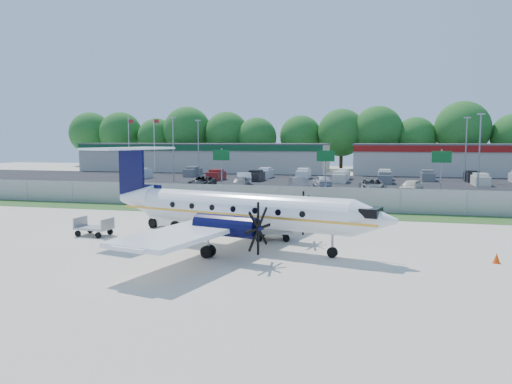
% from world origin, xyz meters
% --- Properties ---
extents(ground, '(170.00, 170.00, 0.00)m').
position_xyz_m(ground, '(0.00, 0.00, 0.00)').
color(ground, beige).
rests_on(ground, ground).
extents(grass_verge, '(170.00, 4.00, 0.02)m').
position_xyz_m(grass_verge, '(0.00, 12.00, 0.01)').
color(grass_verge, '#2D561E').
rests_on(grass_verge, ground).
extents(access_road, '(170.00, 8.00, 0.02)m').
position_xyz_m(access_road, '(0.00, 19.00, 0.01)').
color(access_road, black).
rests_on(access_road, ground).
extents(parking_lot, '(170.00, 32.00, 0.02)m').
position_xyz_m(parking_lot, '(0.00, 40.00, 0.01)').
color(parking_lot, black).
rests_on(parking_lot, ground).
extents(perimeter_fence, '(120.00, 0.06, 1.99)m').
position_xyz_m(perimeter_fence, '(0.00, 14.00, 1.00)').
color(perimeter_fence, gray).
rests_on(perimeter_fence, ground).
extents(building_west, '(46.40, 12.40, 5.24)m').
position_xyz_m(building_west, '(-24.00, 61.98, 2.63)').
color(building_west, '#BDB6AA').
rests_on(building_west, ground).
extents(building_east, '(44.40, 12.40, 5.24)m').
position_xyz_m(building_east, '(26.00, 61.98, 2.63)').
color(building_east, '#BDB6AA').
rests_on(building_east, ground).
extents(sign_left, '(1.80, 0.26, 5.00)m').
position_xyz_m(sign_left, '(-8.00, 22.91, 3.61)').
color(sign_left, gray).
rests_on(sign_left, ground).
extents(sign_mid, '(1.80, 0.26, 5.00)m').
position_xyz_m(sign_mid, '(3.00, 22.91, 3.61)').
color(sign_mid, gray).
rests_on(sign_mid, ground).
extents(sign_right, '(1.80, 0.26, 5.00)m').
position_xyz_m(sign_right, '(14.00, 22.91, 3.61)').
color(sign_right, gray).
rests_on(sign_right, ground).
extents(flagpole_west, '(1.06, 0.12, 10.00)m').
position_xyz_m(flagpole_west, '(-35.92, 55.00, 5.64)').
color(flagpole_west, white).
rests_on(flagpole_west, ground).
extents(flagpole_east, '(1.06, 0.12, 10.00)m').
position_xyz_m(flagpole_east, '(-30.92, 55.00, 5.64)').
color(flagpole_east, white).
rests_on(flagpole_east, ground).
extents(light_pole_nw, '(0.90, 0.35, 9.09)m').
position_xyz_m(light_pole_nw, '(-20.00, 38.00, 5.23)').
color(light_pole_nw, gray).
rests_on(light_pole_nw, ground).
extents(light_pole_ne, '(0.90, 0.35, 9.09)m').
position_xyz_m(light_pole_ne, '(20.00, 38.00, 5.23)').
color(light_pole_ne, gray).
rests_on(light_pole_ne, ground).
extents(light_pole_sw, '(0.90, 0.35, 9.09)m').
position_xyz_m(light_pole_sw, '(-20.00, 48.00, 5.23)').
color(light_pole_sw, gray).
rests_on(light_pole_sw, ground).
extents(light_pole_se, '(0.90, 0.35, 9.09)m').
position_xyz_m(light_pole_se, '(20.00, 48.00, 5.23)').
color(light_pole_se, gray).
rests_on(light_pole_se, ground).
extents(tree_line, '(112.00, 6.00, 14.00)m').
position_xyz_m(tree_line, '(0.00, 74.00, 0.00)').
color(tree_line, '#1C5D1B').
rests_on(tree_line, ground).
extents(aircraft, '(17.87, 17.49, 5.45)m').
position_xyz_m(aircraft, '(0.78, -1.35, 2.11)').
color(aircraft, white).
rests_on(aircraft, ground).
extents(pushback_tug, '(3.27, 2.85, 1.54)m').
position_xyz_m(pushback_tug, '(-5.02, 3.46, 0.74)').
color(pushback_tug, white).
rests_on(pushback_tug, ground).
extents(baggage_cart_near, '(2.25, 1.49, 1.12)m').
position_xyz_m(baggage_cart_near, '(-8.76, -0.35, 0.52)').
color(baggage_cart_near, gray).
rests_on(baggage_cart_near, ground).
extents(baggage_cart_far, '(2.54, 1.84, 1.20)m').
position_xyz_m(baggage_cart_far, '(2.23, 1.07, 0.56)').
color(baggage_cart_far, gray).
rests_on(baggage_cart_far, ground).
extents(cone_nose, '(0.35, 0.35, 0.50)m').
position_xyz_m(cone_nose, '(13.90, -1.82, 0.23)').
color(cone_nose, '#F63F07').
rests_on(cone_nose, ground).
extents(cone_starboard_wing, '(0.35, 0.35, 0.49)m').
position_xyz_m(cone_starboard_wing, '(-3.76, 9.28, 0.23)').
color(cone_starboard_wing, '#F63F07').
rests_on(cone_starboard_wing, ground).
extents(road_car_west, '(4.37, 2.98, 1.38)m').
position_xyz_m(road_car_west, '(-23.45, 17.13, 0.00)').
color(road_car_west, '#595B5E').
rests_on(road_car_west, ground).
extents(road_car_mid, '(5.63, 3.97, 1.43)m').
position_xyz_m(road_car_mid, '(0.85, 19.90, 0.00)').
color(road_car_mid, navy).
rests_on(road_car_mid, ground).
extents(parked_car_a, '(3.46, 6.12, 1.61)m').
position_xyz_m(parked_car_a, '(-12.30, 28.57, 0.00)').
color(parked_car_a, black).
rests_on(parked_car_a, ground).
extents(parked_car_b, '(2.41, 5.04, 1.42)m').
position_xyz_m(parked_car_b, '(-7.79, 29.28, 0.00)').
color(parked_car_b, '#595B5E').
rests_on(parked_car_b, ground).
extents(parked_car_c, '(3.20, 5.18, 1.61)m').
position_xyz_m(parked_car_c, '(-0.72, 29.17, 0.00)').
color(parked_car_c, '#595B5E').
rests_on(parked_car_c, ground).
extents(parked_car_d, '(3.22, 6.06, 1.62)m').
position_xyz_m(parked_car_d, '(7.54, 29.07, 0.00)').
color(parked_car_d, '#595B5E').
rests_on(parked_car_d, ground).
extents(parked_car_e, '(3.28, 4.93, 1.56)m').
position_xyz_m(parked_car_e, '(11.71, 29.89, 0.00)').
color(parked_car_e, beige).
rests_on(parked_car_e, ground).
extents(parked_car_f, '(3.24, 5.44, 1.69)m').
position_xyz_m(parked_car_f, '(-8.83, 34.86, 0.00)').
color(parked_car_f, silver).
rests_on(parked_car_f, ground).
extents(parked_car_g, '(3.17, 4.87, 1.54)m').
position_xyz_m(parked_car_g, '(1.39, 34.44, 0.00)').
color(parked_car_g, silver).
rests_on(parked_car_g, ground).
extents(far_parking_rows, '(56.00, 10.00, 1.60)m').
position_xyz_m(far_parking_rows, '(0.00, 45.00, 0.00)').
color(far_parking_rows, gray).
rests_on(far_parking_rows, ground).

